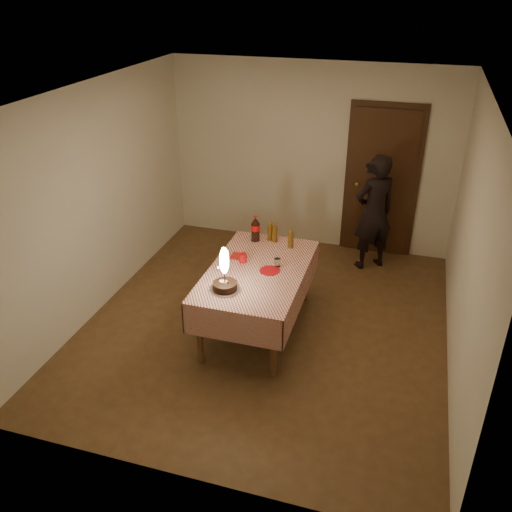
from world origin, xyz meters
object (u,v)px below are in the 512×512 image
clear_cup (277,262)px  amber_bottle_mid (275,232)px  cola_bottle (255,229)px  amber_bottle_right (291,238)px  red_cup (243,258)px  amber_bottle_left (270,231)px  birthday_cake (225,278)px  dining_table (257,277)px  red_plate (270,270)px  photographer (374,212)px

clear_cup → amber_bottle_mid: 0.61m
cola_bottle → amber_bottle_right: cola_bottle is taller
red_cup → amber_bottle_left: 0.63m
birthday_cake → clear_cup: size_ratio=5.28×
dining_table → amber_bottle_right: (0.22, 0.61, 0.22)m
red_plate → red_cup: (-0.34, 0.11, 0.05)m
red_plate → amber_bottle_left: (-0.20, 0.72, 0.11)m
red_cup → photographer: 2.14m
birthday_cake → red_cup: birthday_cake is taller
amber_bottle_left → amber_bottle_right: bearing=-23.0°
red_cup → amber_bottle_mid: 0.63m
clear_cup → photographer: bearing=63.5°
amber_bottle_mid → amber_bottle_left: bearing=164.7°
amber_bottle_right → red_plate: bearing=-97.7°
birthday_cake → red_plate: bearing=56.4°
amber_bottle_mid → clear_cup: bearing=-72.2°
red_plate → amber_bottle_right: (0.08, 0.60, 0.11)m
dining_table → birthday_cake: (-0.19, -0.49, 0.23)m
dining_table → cola_bottle: bearing=108.5°
cola_bottle → amber_bottle_left: (0.16, 0.07, -0.03)m
birthday_cake → photographer: 2.66m
dining_table → amber_bottle_right: bearing=70.1°
red_plate → amber_bottle_mid: amber_bottle_mid is taller
dining_table → photographer: 2.13m
amber_bottle_left → cola_bottle: bearing=-157.7°
photographer → amber_bottle_mid: bearing=-132.4°
birthday_cake → red_cup: bearing=90.6°
photographer → red_plate: bearing=-116.1°
birthday_cake → amber_bottle_right: bearing=69.5°
cola_bottle → photographer: 1.74m
birthday_cake → amber_bottle_left: bearing=83.9°
clear_cup → photographer: (0.86, 1.72, -0.02)m
photographer → amber_bottle_right: bearing=-123.5°
birthday_cake → amber_bottle_right: size_ratio=1.86×
red_plate → amber_bottle_left: size_ratio=0.86×
red_plate → photographer: 2.06m
amber_bottle_mid → red_plate: bearing=-78.9°
birthday_cake → red_plate: (0.33, 0.50, -0.13)m
red_plate → clear_cup: clear_cup is taller
birthday_cake → clear_cup: (0.38, 0.62, -0.09)m
dining_table → red_cup: (-0.20, 0.12, 0.15)m
dining_table → cola_bottle: size_ratio=5.42×
clear_cup → photographer: photographer is taller
amber_bottle_right → amber_bottle_left: bearing=157.0°
red_cup → photographer: photographer is taller
birthday_cake → cola_bottle: bearing=91.5°
birthday_cake → amber_bottle_mid: size_ratio=1.86×
dining_table → red_cup: size_ratio=17.20×
photographer → clear_cup: bearing=-116.5°
red_plate → cola_bottle: bearing=118.7°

